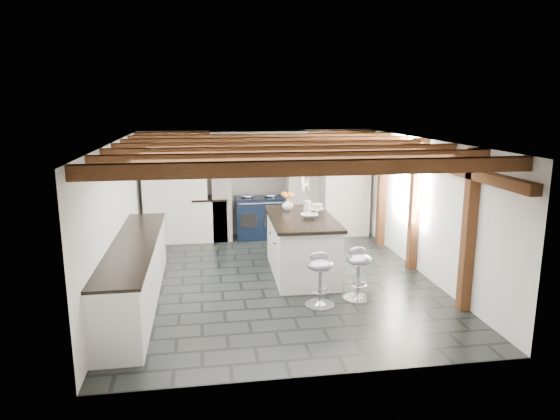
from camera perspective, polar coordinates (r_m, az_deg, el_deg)
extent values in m
plane|color=black|center=(8.36, -0.26, -7.99)|extent=(6.00, 6.00, 0.00)
plane|color=white|center=(10.96, -2.62, 3.11)|extent=(5.00, 0.00, 5.00)
plane|color=white|center=(8.06, -18.12, -0.86)|extent=(0.00, 6.00, 6.00)
plane|color=white|center=(8.76, 16.13, 0.29)|extent=(0.00, 6.00, 6.00)
plane|color=white|center=(7.87, -0.27, 7.92)|extent=(6.00, 6.00, 0.00)
cube|color=silver|center=(10.64, -6.72, 1.66)|extent=(0.40, 0.60, 1.90)
cube|color=silver|center=(10.82, 1.78, 1.92)|extent=(0.40, 0.60, 1.90)
cube|color=brown|center=(10.56, -2.48, 7.35)|extent=(2.10, 0.65, 0.18)
cube|color=silver|center=(10.55, -2.49, 8.19)|extent=(2.00, 0.60, 0.31)
cube|color=black|center=(10.24, -2.28, 7.53)|extent=(1.00, 0.03, 0.22)
cube|color=silver|center=(10.22, -2.27, 7.53)|extent=(0.90, 0.01, 0.14)
cube|color=white|center=(10.64, -11.84, 1.76)|extent=(1.30, 0.58, 2.00)
cube|color=white|center=(11.06, 7.40, 2.31)|extent=(1.00, 0.58, 2.00)
cube|color=white|center=(7.64, -16.22, -7.01)|extent=(0.60, 3.80, 0.88)
cube|color=black|center=(7.50, -16.43, -3.68)|extent=(0.64, 3.80, 0.04)
cube|color=white|center=(10.74, -7.98, -1.05)|extent=(0.70, 0.60, 0.88)
cube|color=black|center=(10.65, -8.05, 1.35)|extent=(0.74, 0.64, 0.04)
cube|color=brown|center=(8.60, 15.96, 5.49)|extent=(0.15, 5.80, 0.14)
plane|color=white|center=(9.22, 14.60, 3.48)|extent=(0.00, 0.90, 0.90)
cube|color=brown|center=(5.33, 3.93, 4.82)|extent=(5.00, 0.16, 0.16)
cube|color=brown|center=(6.18, 2.15, 5.87)|extent=(5.00, 0.16, 0.16)
cube|color=brown|center=(7.02, 0.79, 6.66)|extent=(5.00, 0.16, 0.16)
cube|color=brown|center=(7.88, -0.27, 7.27)|extent=(5.00, 0.16, 0.16)
cube|color=brown|center=(8.73, -1.13, 7.77)|extent=(5.00, 0.16, 0.16)
cube|color=brown|center=(9.59, -1.84, 8.17)|extent=(5.00, 0.16, 0.16)
cube|color=brown|center=(10.45, -2.43, 8.51)|extent=(5.00, 0.16, 0.16)
cube|color=brown|center=(7.34, 20.77, -2.31)|extent=(0.15, 0.15, 2.30)
cube|color=brown|center=(8.90, 15.12, 0.53)|extent=(0.15, 0.15, 2.30)
cube|color=brown|center=(10.36, 11.57, 2.33)|extent=(0.15, 0.15, 2.30)
cylinder|color=black|center=(7.94, 3.01, 5.26)|extent=(0.01, 0.01, 0.56)
cylinder|color=white|center=(7.98, 2.99, 2.91)|extent=(0.09, 0.09, 0.22)
cylinder|color=black|center=(8.24, 2.92, 5.52)|extent=(0.01, 0.01, 0.56)
cylinder|color=white|center=(8.28, 2.90, 3.25)|extent=(0.09, 0.09, 0.22)
cylinder|color=black|center=(8.54, 2.84, 5.76)|extent=(0.01, 0.01, 0.56)
cylinder|color=white|center=(8.58, 2.82, 3.57)|extent=(0.09, 0.09, 0.22)
cube|color=black|center=(10.78, -2.40, -0.84)|extent=(1.00, 0.60, 0.90)
ellipsoid|color=silver|center=(10.66, -3.75, 1.63)|extent=(0.28, 0.28, 0.11)
ellipsoid|color=silver|center=(10.72, -1.09, 1.71)|extent=(0.28, 0.28, 0.11)
cylinder|color=silver|center=(10.40, -2.21, 0.75)|extent=(0.95, 0.03, 0.03)
cube|color=black|center=(10.47, -3.57, -1.25)|extent=(0.35, 0.02, 0.30)
cube|color=black|center=(10.53, -0.86, -1.16)|extent=(0.35, 0.02, 0.30)
cube|color=white|center=(8.53, 2.46, -4.22)|extent=(1.03, 1.97, 0.95)
cube|color=black|center=(8.40, 2.49, -0.94)|extent=(1.12, 2.06, 0.05)
imported|color=white|center=(8.87, 0.88, 0.64)|extent=(0.20, 0.20, 0.21)
ellipsoid|color=orange|center=(8.84, 0.88, 1.71)|extent=(0.22, 0.22, 0.13)
cylinder|color=white|center=(8.77, 3.12, 0.45)|extent=(0.13, 0.13, 0.19)
imported|color=white|center=(8.31, 3.35, -0.67)|extent=(0.29, 0.29, 0.07)
cylinder|color=white|center=(8.49, 4.23, -0.27)|extent=(0.05, 0.05, 0.11)
cylinder|color=white|center=(8.47, 4.24, 0.14)|extent=(0.24, 0.24, 0.02)
cylinder|color=tan|center=(8.46, 4.24, 0.45)|extent=(0.18, 0.18, 0.08)
cylinder|color=silver|center=(7.67, 8.84, -9.95)|extent=(0.43, 0.43, 0.03)
cone|color=silver|center=(7.66, 8.85, -9.64)|extent=(0.19, 0.19, 0.08)
cylinder|color=silver|center=(7.56, 8.92, -7.79)|extent=(0.05, 0.05, 0.54)
torus|color=silver|center=(7.59, 8.90, -8.42)|extent=(0.27, 0.27, 0.02)
ellipsoid|color=gray|center=(7.47, 9.00, -5.62)|extent=(0.43, 0.43, 0.18)
ellipsoid|color=gray|center=(7.52, 8.72, -4.70)|extent=(0.28, 0.14, 0.15)
cylinder|color=silver|center=(7.38, 4.56, -10.77)|extent=(0.43, 0.43, 0.03)
cone|color=silver|center=(7.36, 4.56, -10.46)|extent=(0.20, 0.20, 0.08)
cylinder|color=silver|center=(7.26, 4.60, -8.54)|extent=(0.05, 0.05, 0.54)
torus|color=silver|center=(7.29, 4.58, -9.18)|extent=(0.27, 0.27, 0.02)
ellipsoid|color=gray|center=(7.16, 4.64, -6.28)|extent=(0.41, 0.41, 0.18)
ellipsoid|color=gray|center=(7.22, 4.50, -5.30)|extent=(0.28, 0.12, 0.15)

